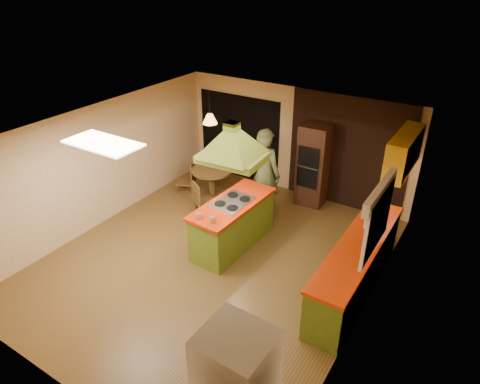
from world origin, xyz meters
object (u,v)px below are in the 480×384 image
Objects in this scene: dining_table at (212,178)px; canister_large at (373,215)px; kitchen_island at (233,224)px; wall_oven at (313,165)px; man at (265,174)px.

canister_large is (3.84, -0.54, 0.53)m from dining_table.
wall_oven reaches higher than kitchen_island.
wall_oven is (0.58, 2.36, 0.45)m from kitchen_island.
canister_large is at bearing -43.32° from wall_oven.
man is 2.13× the size of dining_table.
canister_large is at bearing 22.32° from kitchen_island.
wall_oven is 2.00× the size of dining_table.
kitchen_island is at bearing -43.08° from dining_table.
kitchen_island is 1.40m from man.
wall_oven is at bearing -115.23° from man.
dining_table is at bearing 171.98° from canister_large.
man is at bearing 169.13° from canister_large.
wall_oven reaches higher than dining_table.
canister_large is at bearing -8.02° from dining_table.
man is (-0.05, 1.30, 0.51)m from kitchen_island.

